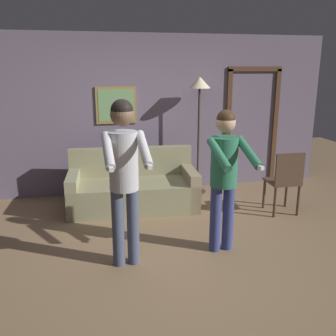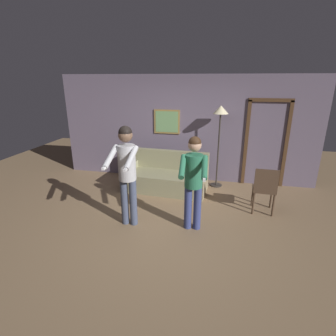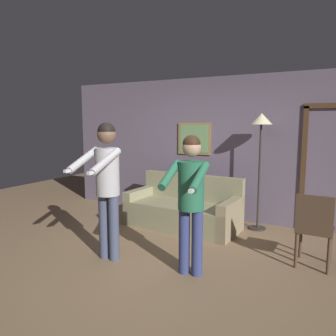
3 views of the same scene
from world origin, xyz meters
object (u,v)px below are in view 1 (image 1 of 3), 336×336
object	(u,v)px
dining_chair_distant	(285,179)
couch	(133,190)
person_standing_left	(124,168)
person_standing_right	(225,169)
torchiere_lamp	(199,96)

from	to	relation	value
dining_chair_distant	couch	bearing A→B (deg)	160.53
couch	person_standing_left	bearing A→B (deg)	-99.88
person_standing_left	person_standing_right	world-z (taller)	person_standing_left
person_standing_left	person_standing_right	bearing A→B (deg)	4.64
couch	dining_chair_distant	distance (m)	2.24
couch	person_standing_left	size ratio (longest dim) A/B	1.10
torchiere_lamp	dining_chair_distant	size ratio (longest dim) A/B	2.07
dining_chair_distant	person_standing_right	bearing A→B (deg)	-145.98
couch	person_standing_left	xyz separation A→B (m)	(-0.29, -1.69, 0.81)
couch	person_standing_right	size ratio (longest dim) A/B	1.19
torchiere_lamp	dining_chair_distant	xyz separation A→B (m)	(0.93, -1.20, -1.10)
person_standing_right	person_standing_left	bearing A→B (deg)	-175.36
couch	torchiere_lamp	xyz separation A→B (m)	(1.16, 0.46, 1.35)
dining_chair_distant	torchiere_lamp	bearing A→B (deg)	127.75
torchiere_lamp	person_standing_right	bearing A→B (deg)	-99.20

